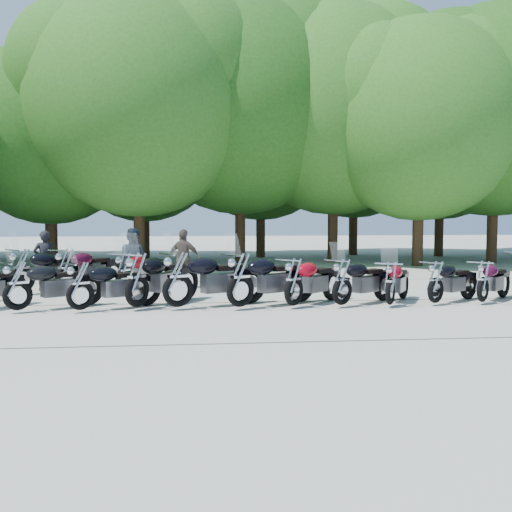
{
  "coord_description": "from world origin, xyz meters",
  "views": [
    {
      "loc": [
        -1.47,
        -12.51,
        2.09
      ],
      "look_at": [
        0.0,
        1.5,
        1.1
      ],
      "focal_mm": 42.0,
      "sensor_mm": 36.0,
      "label": 1
    }
  ],
  "objects": [
    {
      "name": "motorcycle_3",
      "position": [
        -3.86,
        0.37,
        0.61
      ],
      "size": [
        2.18,
        1.71,
        1.22
      ],
      "primitive_type": null,
      "rotation": [
        0.0,
        0.0,
        2.13
      ],
      "color": "black",
      "rests_on": "ground"
    },
    {
      "name": "tree_10",
      "position": [
        -8.29,
        16.97,
        5.66
      ],
      "size": [
        7.78,
        7.78,
        9.55
      ],
      "color": "#3A2614",
      "rests_on": "ground"
    },
    {
      "name": "motorcycle_6",
      "position": [
        -0.46,
        0.38,
        0.7
      ],
      "size": [
        2.51,
        1.99,
        1.41
      ],
      "primitive_type": null,
      "rotation": [
        0.0,
        0.0,
        2.14
      ],
      "color": "black",
      "rests_on": "ground"
    },
    {
      "name": "motorcycle_4",
      "position": [
        -2.7,
        0.59,
        0.71
      ],
      "size": [
        2.08,
        2.48,
        1.42
      ],
      "primitive_type": null,
      "rotation": [
        0.0,
        0.0,
        2.52
      ],
      "color": "black",
      "rests_on": "ground"
    },
    {
      "name": "tree_13",
      "position": [
        6.69,
        17.47,
        6.04
      ],
      "size": [
        8.31,
        8.31,
        10.2
      ],
      "color": "#3A2614",
      "rests_on": "ground"
    },
    {
      "name": "rider_0",
      "position": [
        -5.53,
        4.37,
        0.82
      ],
      "size": [
        0.67,
        0.51,
        1.64
      ],
      "primitive_type": "imported",
      "rotation": [
        0.0,
        0.0,
        3.35
      ],
      "color": "black",
      "rests_on": "ground"
    },
    {
      "name": "tree_6",
      "position": [
        7.55,
        10.82,
        5.81
      ],
      "size": [
        8.0,
        8.0,
        9.82
      ],
      "color": "#3A2614",
      "rests_on": "ground"
    },
    {
      "name": "tree_5",
      "position": [
        4.61,
        13.2,
        6.57
      ],
      "size": [
        9.04,
        9.04,
        11.1
      ],
      "color": "#3A2614",
      "rests_on": "ground"
    },
    {
      "name": "motorcycle_11",
      "position": [
        5.19,
        0.61,
        0.57
      ],
      "size": [
        1.89,
        1.86,
        1.15
      ],
      "primitive_type": null,
      "rotation": [
        0.0,
        0.0,
        2.34
      ],
      "color": "#400824",
      "rests_on": "ground"
    },
    {
      "name": "tree_14",
      "position": [
        10.68,
        16.09,
        5.83
      ],
      "size": [
        8.02,
        8.02,
        9.84
      ],
      "color": "#3A2614",
      "rests_on": "ground"
    },
    {
      "name": "tree_4",
      "position": [
        0.54,
        13.09,
        6.64
      ],
      "size": [
        9.13,
        9.13,
        11.2
      ],
      "color": "#3A2614",
      "rests_on": "ground"
    },
    {
      "name": "motorcycle_7",
      "position": [
        0.73,
        0.47,
        0.63
      ],
      "size": [
        2.06,
        2.07,
        1.26
      ],
      "primitive_type": null,
      "rotation": [
        0.0,
        0.0,
        2.36
      ],
      "color": "#A00515",
      "rests_on": "ground"
    },
    {
      "name": "tree_11",
      "position": [
        -3.76,
        16.43,
        5.49
      ],
      "size": [
        7.56,
        7.56,
        9.28
      ],
      "color": "#3A2614",
      "rests_on": "ground"
    },
    {
      "name": "rider_2",
      "position": [
        -1.74,
        4.41,
        0.83
      ],
      "size": [
        1.06,
        0.72,
        1.67
      ],
      "primitive_type": "imported",
      "rotation": [
        0.0,
        0.0,
        2.79
      ],
      "color": "brown",
      "rests_on": "ground"
    },
    {
      "name": "motorcycle_10",
      "position": [
        4.04,
        0.57,
        0.58
      ],
      "size": [
        2.02,
        1.69,
        1.15
      ],
      "primitive_type": null,
      "rotation": [
        0.0,
        0.0,
        2.19
      ],
      "color": "black",
      "rests_on": "ground"
    },
    {
      "name": "motorcycle_2",
      "position": [
        -5.17,
        0.46,
        0.62
      ],
      "size": [
        2.19,
        1.8,
        1.24
      ],
      "primitive_type": null,
      "rotation": [
        0.0,
        0.0,
        2.17
      ],
      "color": "black",
      "rests_on": "ground"
    },
    {
      "name": "motorcycle_14",
      "position": [
        -5.87,
        3.35,
        0.68
      ],
      "size": [
        2.32,
        2.12,
        1.37
      ],
      "primitive_type": null,
      "rotation": [
        0.0,
        0.0,
        2.27
      ],
      "color": "black",
      "rests_on": "ground"
    },
    {
      "name": "motorcycle_8",
      "position": [
        1.83,
        0.47,
        0.62
      ],
      "size": [
        2.15,
        1.84,
        1.24
      ],
      "primitive_type": null,
      "rotation": [
        0.0,
        0.0,
        2.21
      ],
      "color": "black",
      "rests_on": "ground"
    },
    {
      "name": "rider_1",
      "position": [
        -3.13,
        4.01,
        0.85
      ],
      "size": [
        1.02,
        0.93,
        1.71
      ],
      "primitive_type": "imported",
      "rotation": [
        0.0,
        0.0,
        2.71
      ],
      "color": "#1A2936",
      "rests_on": "ground"
    },
    {
      "name": "tree_12",
      "position": [
        1.8,
        16.47,
        5.72
      ],
      "size": [
        7.88,
        7.88,
        9.67
      ],
      "color": "#3A2614",
      "rests_on": "ground"
    },
    {
      "name": "tree_3",
      "position": [
        -3.57,
        11.24,
        6.32
      ],
      "size": [
        8.7,
        8.7,
        10.67
      ],
      "color": "#3A2614",
      "rests_on": "ground"
    },
    {
      "name": "tree_2",
      "position": [
        -7.25,
        12.84,
        5.31
      ],
      "size": [
        7.31,
        7.31,
        8.97
      ],
      "color": "#3A2614",
      "rests_on": "ground"
    },
    {
      "name": "motorcycle_16",
      "position": [
        -3.27,
        3.13,
        0.62
      ],
      "size": [
        1.74,
        2.22,
        1.24
      ],
      "primitive_type": null,
      "rotation": [
        0.0,
        0.0,
        2.58
      ],
      "color": "#93050E",
      "rests_on": "ground"
    },
    {
      "name": "motorcycle_5",
      "position": [
        -1.81,
        0.5,
        0.72
      ],
      "size": [
        2.63,
        1.81,
        1.44
      ],
      "primitive_type": null,
      "rotation": [
        0.0,
        0.0,
        2.02
      ],
      "color": "black",
      "rests_on": "ground"
    },
    {
      "name": "motorcycle_9",
      "position": [
        2.92,
        0.42,
        0.58
      ],
      "size": [
        1.59,
        2.08,
        1.16
      ],
      "primitive_type": null,
      "rotation": [
        0.0,
        0.0,
        2.6
      ],
      "color": "maroon",
      "rests_on": "ground"
    },
    {
      "name": "tree_7",
      "position": [
        11.2,
        11.78,
        6.39
      ],
      "size": [
        8.79,
        8.79,
        10.79
      ],
      "color": "#3A2614",
      "rests_on": "ground"
    },
    {
      "name": "motorcycle_15",
      "position": [
        -4.77,
        3.37,
        0.68
      ],
      "size": [
        1.99,
        2.37,
        1.35
      ],
      "primitive_type": null,
      "rotation": [
        0.0,
        0.0,
        2.52
      ],
      "color": "#3B081D",
      "rests_on": "ground"
    },
    {
      "name": "ground",
      "position": [
        0.0,
        0.0,
        0.0
      ],
      "size": [
        90.0,
        90.0,
        0.0
      ],
      "primitive_type": "plane",
      "color": "#A39E93",
      "rests_on": "ground"
    }
  ]
}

